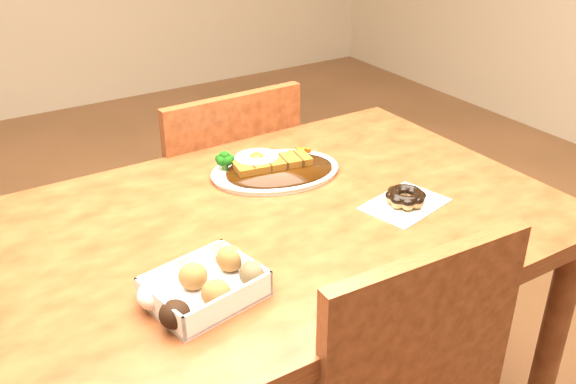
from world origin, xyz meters
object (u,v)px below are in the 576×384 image
chair_far (218,209)px  donut_box (205,286)px  table (275,257)px  pon_de_ring (405,197)px  katsu_curry_plate (273,168)px

chair_far → donut_box: (-0.36, -0.71, 0.30)m
chair_far → table: bearing=76.0°
donut_box → pon_de_ring: size_ratio=1.09×
donut_box → pon_de_ring: (0.51, 0.07, -0.01)m
katsu_curry_plate → donut_box: 0.49m
katsu_curry_plate → pon_de_ring: bearing=-59.9°
pon_de_ring → table: bearing=158.3°
chair_far → katsu_curry_plate: chair_far is taller
chair_far → donut_box: 0.85m
chair_far → pon_de_ring: size_ratio=4.33×
donut_box → pon_de_ring: 0.51m
chair_far → pon_de_ring: (0.14, -0.64, 0.29)m
chair_far → pon_de_ring: chair_far is taller
table → donut_box: (-0.24, -0.18, 0.12)m
table → katsu_curry_plate: (0.10, 0.18, 0.11)m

